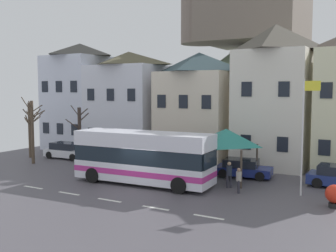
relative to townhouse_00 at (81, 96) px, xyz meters
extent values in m
cube|color=#504C53|center=(15.12, -12.12, -5.50)|extent=(40.00, 60.00, 0.06)
cube|color=silver|center=(9.12, -14.82, -5.46)|extent=(1.60, 0.20, 0.01)
cube|color=silver|center=(12.12, -14.82, -5.46)|extent=(1.60, 0.20, 0.01)
cube|color=silver|center=(15.12, -14.82, -5.46)|extent=(1.60, 0.20, 0.01)
cube|color=silver|center=(18.12, -14.82, -5.46)|extent=(1.60, 0.20, 0.01)
cube|color=silver|center=(21.12, -14.82, -5.46)|extent=(1.60, 0.20, 0.01)
cube|color=silver|center=(0.00, 0.00, -0.68)|extent=(5.74, 6.25, 9.58)
pyramid|color=#454440|center=(0.00, 0.00, 4.79)|extent=(5.74, 6.25, 1.36)
cube|color=black|center=(-1.91, -3.15, -3.18)|extent=(0.80, 0.06, 1.10)
cube|color=black|center=(0.00, -3.15, -3.18)|extent=(0.80, 0.06, 1.10)
cube|color=black|center=(1.91, -3.15, -3.18)|extent=(0.80, 0.06, 1.10)
cube|color=black|center=(-1.91, -3.15, 0.99)|extent=(0.80, 0.06, 1.10)
cube|color=black|center=(0.00, -3.15, 0.99)|extent=(0.80, 0.06, 1.10)
cube|color=black|center=(1.91, -3.15, 0.99)|extent=(0.80, 0.06, 1.10)
cube|color=silver|center=(6.30, -0.23, -1.24)|extent=(6.86, 5.78, 8.45)
pyramid|color=brown|center=(6.30, -0.23, 3.65)|extent=(6.86, 5.78, 1.34)
cube|color=black|center=(4.02, -3.15, -3.45)|extent=(0.80, 0.06, 1.10)
cube|color=black|center=(6.30, -3.15, -3.45)|extent=(0.80, 0.06, 1.10)
cube|color=black|center=(8.59, -3.15, -3.45)|extent=(0.80, 0.06, 1.10)
cube|color=black|center=(4.02, -3.15, 0.23)|extent=(0.80, 0.06, 1.10)
cube|color=black|center=(6.30, -3.15, 0.23)|extent=(0.80, 0.06, 1.10)
cube|color=black|center=(8.59, -3.15, 0.23)|extent=(0.80, 0.06, 1.10)
cube|color=beige|center=(13.72, -0.13, -1.63)|extent=(6.15, 5.99, 7.68)
pyramid|color=#2B3E43|center=(13.72, -0.13, 3.07)|extent=(6.15, 5.99, 1.71)
cube|color=black|center=(11.67, -3.15, -3.63)|extent=(0.80, 0.06, 1.10)
cube|color=black|center=(13.72, -3.15, -3.63)|extent=(0.80, 0.06, 1.10)
cube|color=black|center=(15.77, -3.15, -3.63)|extent=(0.80, 0.06, 1.10)
cube|color=black|center=(11.67, -3.15, -0.29)|extent=(0.80, 0.06, 1.10)
cube|color=black|center=(13.72, -3.15, -0.29)|extent=(0.80, 0.06, 1.10)
cube|color=black|center=(15.77, -3.15, -0.29)|extent=(0.80, 0.06, 1.10)
cube|color=silver|center=(20.43, -0.41, -0.88)|extent=(5.52, 5.43, 9.17)
pyramid|color=#504A41|center=(20.43, -0.41, 4.74)|extent=(5.52, 5.43, 2.07)
cube|color=black|center=(19.06, -3.15, -3.27)|extent=(0.80, 0.06, 1.10)
cube|color=black|center=(21.81, -3.15, -3.27)|extent=(0.80, 0.06, 1.10)
cube|color=black|center=(19.06, -3.15, 0.72)|extent=(0.80, 0.06, 1.10)
cube|color=black|center=(21.81, -3.15, 0.72)|extent=(0.80, 0.06, 1.10)
cube|color=black|center=(24.67, -3.15, -3.30)|extent=(0.80, 0.06, 1.10)
cube|color=black|center=(24.67, -3.15, 0.63)|extent=(0.80, 0.06, 1.10)
cone|color=#586A52|center=(13.55, 16.15, 0.92)|extent=(34.76, 34.76, 12.77)
cube|color=#71645A|center=(13.55, 16.15, 9.58)|extent=(11.48, 11.48, 6.61)
cylinder|color=#706159|center=(7.81, 13.28, 11.07)|extent=(5.13, 5.13, 9.58)
cube|color=white|center=(14.63, -10.62, -4.62)|extent=(9.37, 2.96, 1.20)
cube|color=#BF338C|center=(14.63, -10.62, -4.56)|extent=(9.40, 2.99, 0.36)
cube|color=#19232D|center=(14.63, -10.62, -3.51)|extent=(9.27, 2.92, 1.01)
cube|color=white|center=(14.63, -10.62, -2.54)|extent=(9.37, 2.96, 0.95)
cube|color=#19232D|center=(19.28, -10.40, -3.51)|extent=(0.16, 2.12, 0.97)
cylinder|color=black|center=(17.72, -9.26, -4.97)|extent=(1.01, 0.33, 1.00)
cylinder|color=black|center=(17.84, -11.68, -4.97)|extent=(1.01, 0.33, 1.00)
cylinder|color=black|center=(11.43, -9.56, -4.97)|extent=(1.01, 0.33, 1.00)
cylinder|color=black|center=(11.55, -11.98, -4.97)|extent=(1.01, 0.33, 1.00)
cylinder|color=#473D33|center=(17.30, -5.34, -4.27)|extent=(0.14, 0.14, 2.40)
cylinder|color=#473D33|center=(20.60, -5.34, -4.27)|extent=(0.14, 0.14, 2.40)
cylinder|color=#473D33|center=(17.30, -8.64, -4.27)|extent=(0.14, 0.14, 2.40)
cylinder|color=#473D33|center=(20.60, -8.64, -4.27)|extent=(0.14, 0.14, 2.40)
pyramid|color=#257B71|center=(18.95, -6.99, -2.50)|extent=(3.60, 3.60, 1.13)
cylinder|color=black|center=(24.77, -4.37, -5.15)|extent=(0.64, 0.21, 0.64)
cylinder|color=black|center=(24.73, -6.19, -5.15)|extent=(0.64, 0.21, 0.64)
cube|color=white|center=(3.40, -5.75, -4.96)|extent=(4.18, 1.89, 0.65)
cube|color=#1E232D|center=(3.19, -5.75, -4.34)|extent=(2.52, 1.63, 0.60)
cylinder|color=black|center=(4.73, -4.86, -5.15)|extent=(0.65, 0.22, 0.64)
cylinder|color=black|center=(4.78, -6.55, -5.15)|extent=(0.65, 0.22, 0.64)
cylinder|color=black|center=(2.01, -4.94, -5.15)|extent=(0.65, 0.22, 0.64)
cylinder|color=black|center=(2.06, -6.63, -5.15)|extent=(0.65, 0.22, 0.64)
cube|color=navy|center=(19.69, -5.41, -5.01)|extent=(4.05, 2.30, 0.55)
cube|color=#1E232D|center=(19.50, -5.43, -4.47)|extent=(2.49, 1.89, 0.54)
cylinder|color=black|center=(20.85, -4.38, -5.15)|extent=(0.66, 0.28, 0.64)
cylinder|color=black|center=(21.07, -6.13, -5.15)|extent=(0.66, 0.28, 0.64)
cylinder|color=black|center=(18.32, -4.69, -5.15)|extent=(0.66, 0.28, 0.64)
cylinder|color=black|center=(18.54, -6.44, -5.15)|extent=(0.66, 0.28, 0.64)
cylinder|color=#2D2D38|center=(20.89, -9.86, -5.08)|extent=(0.14, 0.14, 0.77)
cylinder|color=#2D2D38|center=(20.81, -9.68, -5.08)|extent=(0.14, 0.14, 0.77)
cylinder|color=gray|center=(20.85, -9.77, -4.46)|extent=(0.32, 0.32, 0.57)
sphere|color=#9E7A60|center=(20.85, -9.77, -4.07)|extent=(0.21, 0.21, 0.21)
cylinder|color=#2D2D38|center=(19.99, -8.81, -5.05)|extent=(0.15, 0.15, 0.83)
cylinder|color=#2D2D38|center=(19.83, -8.95, -5.05)|extent=(0.15, 0.15, 0.83)
cylinder|color=#232B38|center=(19.91, -8.88, -4.37)|extent=(0.35, 0.35, 0.63)
sphere|color=tan|center=(19.91, -8.88, -3.93)|extent=(0.24, 0.24, 0.24)
cube|color=#33473D|center=(19.46, -4.77, -5.02)|extent=(1.50, 0.45, 0.08)
cube|color=#33473D|center=(19.46, -4.55, -4.80)|extent=(1.50, 0.06, 0.40)
cube|color=#2D2D33|center=(18.79, -4.77, -5.24)|extent=(0.08, 0.36, 0.45)
cube|color=#2D2D33|center=(20.13, -4.77, -5.24)|extent=(0.08, 0.36, 0.45)
cylinder|color=silver|center=(24.21, -8.60, -2.11)|extent=(0.10, 0.10, 6.71)
cube|color=yellow|center=(24.66, -8.60, 0.89)|extent=(0.90, 0.03, 0.56)
cylinder|color=black|center=(26.21, -10.17, -5.34)|extent=(0.58, 0.58, 0.25)
sphere|color=red|center=(26.21, -10.17, -4.74)|extent=(0.96, 0.96, 0.96)
cylinder|color=#382D28|center=(6.43, -7.46, -3.12)|extent=(0.29, 0.29, 4.70)
cylinder|color=#382D28|center=(6.18, -7.67, -1.05)|extent=(0.59, 0.50, 0.97)
cylinder|color=#382D28|center=(6.54, -7.08, -1.17)|extent=(0.33, 0.84, 0.64)
cylinder|color=#382D28|center=(6.58, -7.91, -2.32)|extent=(0.37, 0.95, 0.56)
cylinder|color=#382D28|center=(6.44, -6.91, -1.59)|extent=(0.13, 1.15, 0.70)
cylinder|color=#382D28|center=(6.09, -7.89, -2.12)|extent=(0.77, 0.95, 0.91)
cylinder|color=brown|center=(2.66, -8.99, -2.85)|extent=(0.26, 0.26, 5.24)
cylinder|color=brown|center=(2.88, -8.73, -1.40)|extent=(0.58, 0.64, 1.09)
cylinder|color=brown|center=(2.48, -9.20, -2.12)|extent=(0.46, 0.53, 0.93)
cylinder|color=brown|center=(2.21, -8.98, -1.91)|extent=(0.94, 0.10, 0.62)
cylinder|color=brown|center=(3.10, -8.71, -1.32)|extent=(0.98, 0.66, 0.64)
cylinder|color=brown|center=(2.49, -9.35, -0.59)|extent=(0.42, 0.81, 1.38)
cylinder|color=brown|center=(2.78, -9.25, -0.54)|extent=(0.34, 0.60, 0.66)
cylinder|color=brown|center=(2.08, -8.76, -1.45)|extent=(1.22, 0.53, 0.72)
cylinder|color=brown|center=(0.05, -6.96, -2.97)|extent=(0.26, 0.26, 4.99)
cylinder|color=brown|center=(0.23, -7.33, -2.08)|extent=(0.47, 0.84, 1.06)
cylinder|color=brown|center=(0.47, -6.56, -1.94)|extent=(0.92, 0.88, 1.12)
cylinder|color=brown|center=(0.27, -6.70, -1.68)|extent=(0.52, 0.60, 0.75)
cylinder|color=brown|center=(0.22, -6.46, -2.13)|extent=(0.44, 1.06, 0.77)
cylinder|color=brown|center=(0.59, -6.69, -1.09)|extent=(1.17, 0.64, 0.85)
cylinder|color=brown|center=(0.08, -7.33, -1.38)|extent=(0.15, 0.81, 0.72)
camera|label=1|loc=(28.63, -32.20, 0.65)|focal=42.74mm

